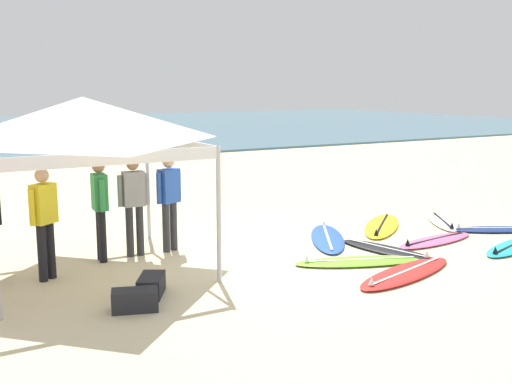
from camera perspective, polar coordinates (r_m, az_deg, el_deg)
ground_plane at (r=10.71m, az=2.70°, el=-5.87°), size 80.00×80.00×0.00m
sea at (r=42.45m, az=-22.11°, el=5.35°), size 80.00×36.00×0.10m
canopy_tent at (r=9.77m, az=-15.89°, el=6.47°), size 3.21×3.21×2.75m
surfboard_pink at (r=11.99m, az=16.44°, el=-4.37°), size 2.01×0.76×0.19m
surfboard_white at (r=13.65m, az=17.08°, el=-2.68°), size 1.37×1.79×0.19m
surfboard_yellow at (r=12.96m, az=11.72°, el=-3.11°), size 2.19×2.08×0.19m
surfboard_black at (r=11.10m, az=12.25°, el=-5.33°), size 0.96×1.99×0.19m
surfboard_blue at (r=11.75m, az=6.71°, el=-4.31°), size 1.70×2.24×0.19m
surfboard_navy at (r=13.31m, az=21.63°, el=-3.27°), size 1.98×1.37×0.19m
surfboard_red at (r=9.85m, az=13.86°, el=-7.37°), size 2.41×1.25×0.19m
surfboard_lime at (r=10.32m, az=9.66°, el=-6.42°), size 2.28×1.34×0.19m
person_blue at (r=10.83m, az=-8.15°, el=-0.42°), size 0.52×0.33×1.71m
person_green at (r=10.42m, az=-14.42°, el=-1.03°), size 0.25×0.55×1.71m
person_yellow at (r=9.64m, az=-19.24°, el=-2.16°), size 0.47×0.39×1.71m
person_grey at (r=10.61m, az=-11.39°, el=-0.73°), size 0.55×0.24×1.71m
gear_bag_near_tent at (r=8.79m, az=-9.79°, el=-8.63°), size 0.57×0.68×0.28m
gear_bag_by_pole at (r=8.26m, az=-11.28°, el=-9.91°), size 0.67×0.49×0.28m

